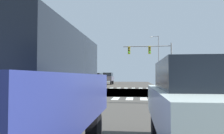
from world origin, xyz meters
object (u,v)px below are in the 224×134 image
(traffic_signal_mast, at_px, (152,55))
(suv_middle_4, at_px, (97,77))
(suv_crossing_1, at_px, (108,77))
(suv_leading_3, at_px, (32,87))
(street_lamp, at_px, (158,56))
(bank_building, at_px, (6,73))
(sedan_farside_2, at_px, (204,102))
(box_truck_trailing_1, at_px, (86,71))

(traffic_signal_mast, distance_m, suv_middle_4, 20.88)
(suv_crossing_1, xyz_separation_m, suv_middle_4, (-3.00, 4.29, 0.00))
(suv_leading_3, bearing_deg, street_lamp, 81.81)
(bank_building, bearing_deg, sedan_farside_2, -53.27)
(sedan_farside_2, distance_m, suv_crossing_1, 40.48)
(street_lamp, height_order, box_truck_trailing_1, street_lamp)
(suv_leading_3, bearing_deg, bank_building, 122.57)
(traffic_signal_mast, xyz_separation_m, street_lamp, (1.84, 12.22, 0.94))
(traffic_signal_mast, distance_m, box_truck_trailing_1, 13.00)
(bank_building, bearing_deg, traffic_signal_mast, -11.40)
(bank_building, distance_m, box_truck_trailing_1, 13.65)
(bank_building, relative_size, suv_leading_3, 3.01)
(suv_crossing_1, bearing_deg, street_lamp, 173.77)
(box_truck_trailing_1, xyz_separation_m, suv_middle_4, (0.00, 10.66, -1.17))
(sedan_farside_2, relative_size, suv_middle_4, 0.93)
(traffic_signal_mast, height_order, suv_middle_4, traffic_signal_mast)
(sedan_farside_2, bearing_deg, bank_building, 126.73)
(sedan_farside_2, relative_size, suv_leading_3, 0.93)
(suv_middle_4, bearing_deg, box_truck_trailing_1, 90.00)
(sedan_farside_2, bearing_deg, traffic_signal_mast, 88.21)
(traffic_signal_mast, xyz_separation_m, suv_middle_4, (-10.83, 17.57, -3.16))
(traffic_signal_mast, height_order, suv_leading_3, traffic_signal_mast)
(bank_building, height_order, sedan_farside_2, bank_building)
(sedan_farside_2, bearing_deg, box_truck_trailing_1, 106.62)
(street_lamp, xyz_separation_m, bank_building, (-26.17, -7.32, -3.35))
(suv_crossing_1, bearing_deg, traffic_signal_mast, 120.53)
(suv_leading_3, distance_m, suv_middle_4, 45.29)
(traffic_signal_mast, distance_m, sedan_farside_2, 26.82)
(suv_crossing_1, bearing_deg, sedan_farside_2, 99.96)
(suv_leading_3, distance_m, box_truck_trailing_1, 34.82)
(traffic_signal_mast, height_order, suv_crossing_1, traffic_signal_mast)
(bank_building, distance_m, sedan_farside_2, 39.31)
(box_truck_trailing_1, distance_m, suv_middle_4, 10.73)
(box_truck_trailing_1, bearing_deg, sedan_farside_2, 106.62)
(street_lamp, height_order, suv_middle_4, street_lamp)
(bank_building, height_order, suv_leading_3, bank_building)
(street_lamp, relative_size, box_truck_trailing_1, 1.30)
(bank_building, bearing_deg, suv_crossing_1, 26.90)
(sedan_farside_2, xyz_separation_m, box_truck_trailing_1, (-10.00, 33.49, 1.45))
(box_truck_trailing_1, height_order, suv_middle_4, box_truck_trailing_1)
(suv_leading_3, xyz_separation_m, box_truck_trailing_1, (-7.00, 34.09, 1.17))
(bank_building, relative_size, suv_middle_4, 3.01)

